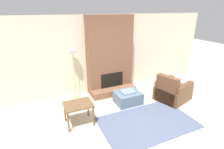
{
  "coord_description": "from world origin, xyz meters",
  "views": [
    {
      "loc": [
        -2.26,
        -2.67,
        2.78
      ],
      "look_at": [
        0.0,
        2.37,
        0.67
      ],
      "focal_mm": 28.0,
      "sensor_mm": 36.0,
      "label": 1
    }
  ],
  "objects_px": {
    "armchair": "(172,92)",
    "floor_lamp_left": "(73,58)",
    "ottoman": "(128,97)",
    "side_table": "(78,107)"
  },
  "relations": [
    {
      "from": "floor_lamp_left",
      "to": "ottoman",
      "type": "bearing_deg",
      "value": -36.39
    },
    {
      "from": "floor_lamp_left",
      "to": "armchair",
      "type": "bearing_deg",
      "value": -27.4
    },
    {
      "from": "armchair",
      "to": "floor_lamp_left",
      "type": "relative_size",
      "value": 0.74
    },
    {
      "from": "floor_lamp_left",
      "to": "side_table",
      "type": "bearing_deg",
      "value": -99.96
    },
    {
      "from": "side_table",
      "to": "armchair",
      "type": "bearing_deg",
      "value": 0.05
    },
    {
      "from": "armchair",
      "to": "side_table",
      "type": "relative_size",
      "value": 1.72
    },
    {
      "from": "ottoman",
      "to": "armchair",
      "type": "xyz_separation_m",
      "value": [
        1.37,
        -0.41,
        0.1
      ]
    },
    {
      "from": "armchair",
      "to": "floor_lamp_left",
      "type": "distance_m",
      "value": 3.28
    },
    {
      "from": "ottoman",
      "to": "floor_lamp_left",
      "type": "xyz_separation_m",
      "value": [
        -1.39,
        1.02,
        1.17
      ]
    },
    {
      "from": "ottoman",
      "to": "armchair",
      "type": "relative_size",
      "value": 0.65
    }
  ]
}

